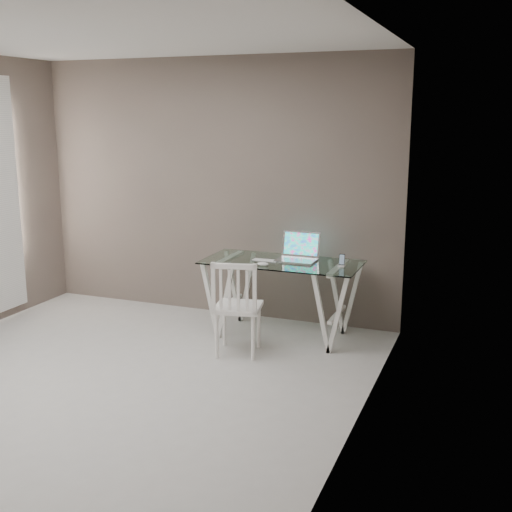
# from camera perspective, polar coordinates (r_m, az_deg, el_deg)

# --- Properties ---
(room) EXTENTS (4.50, 4.52, 2.71)m
(room) POSITION_cam_1_polar(r_m,az_deg,el_deg) (4.90, -15.51, 7.28)
(room) COLOR #AEACA7
(room) RESTS_ON ground
(desk) EXTENTS (1.50, 0.70, 0.75)m
(desk) POSITION_cam_1_polar(r_m,az_deg,el_deg) (6.21, 2.29, -3.75)
(desk) COLOR silver
(desk) RESTS_ON ground
(chair) EXTENTS (0.48, 0.48, 0.88)m
(chair) POSITION_cam_1_polar(r_m,az_deg,el_deg) (5.68, -1.74, -4.26)
(chair) COLOR white
(chair) RESTS_ON ground
(laptop) EXTENTS (0.38, 0.33, 0.26)m
(laptop) POSITION_cam_1_polar(r_m,az_deg,el_deg) (6.19, 3.77, 0.24)
(laptop) COLOR #B4B4B9
(laptop) RESTS_ON desk
(keyboard) EXTENTS (0.26, 0.11, 0.01)m
(keyboard) POSITION_cam_1_polar(r_m,az_deg,el_deg) (6.14, 0.81, -0.40)
(keyboard) COLOR silver
(keyboard) RESTS_ON desk
(mouse) EXTENTS (0.11, 0.06, 0.03)m
(mouse) POSITION_cam_1_polar(r_m,az_deg,el_deg) (5.94, 0.61, -0.71)
(mouse) COLOR silver
(mouse) RESTS_ON desk
(phone_dock) EXTENTS (0.06, 0.06, 0.12)m
(phone_dock) POSITION_cam_1_polar(r_m,az_deg,el_deg) (5.96, 7.62, -0.62)
(phone_dock) COLOR white
(phone_dock) RESTS_ON desk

